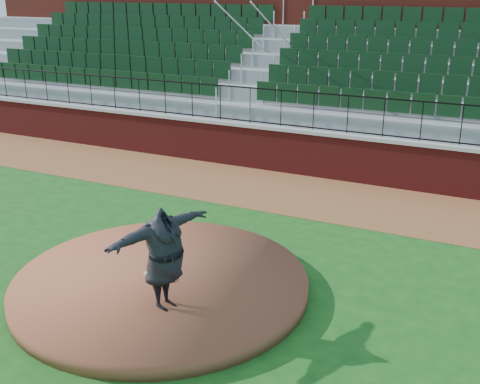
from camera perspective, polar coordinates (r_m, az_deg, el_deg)
ground at (r=10.47m, az=-3.65°, el=-9.19°), size 90.00×90.00×0.00m
warning_track at (r=14.99m, az=6.56°, el=-0.23°), size 34.00×3.20×0.01m
field_wall at (r=16.26m, az=8.55°, el=3.45°), size 34.00×0.35×1.20m
wall_cap at (r=16.10m, az=8.66°, el=5.67°), size 34.00×0.45×0.10m
wall_railing at (r=15.98m, az=8.76°, el=7.59°), size 34.00×0.05×1.00m
seating_stands at (r=18.48m, az=11.46°, el=10.58°), size 34.00×5.10×4.60m
concourse_wall at (r=21.12m, az=13.58°, el=12.73°), size 34.00×0.50×5.50m
pitchers_mound at (r=10.40m, az=-7.63°, el=-8.77°), size 5.08×5.08×0.25m
pitching_rubber at (r=10.34m, az=-7.78°, el=-8.06°), size 0.59×0.16×0.04m
pitcher at (r=9.06m, az=-7.36°, el=-6.45°), size 1.01×2.11×1.66m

